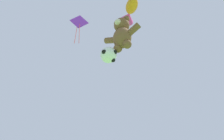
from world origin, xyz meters
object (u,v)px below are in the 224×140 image
object	(u,v)px
teddy_bear_kite	(122,34)
diamond_kite	(79,23)
soccer_ball_kite	(109,55)
fish_kite_tangerine	(130,12)

from	to	relation	value
teddy_bear_kite	diamond_kite	distance (m)	5.07
teddy_bear_kite	soccer_ball_kite	bearing A→B (deg)	-166.44
fish_kite_tangerine	teddy_bear_kite	bearing A→B (deg)	-125.96
teddy_bear_kite	fish_kite_tangerine	size ratio (longest dim) A/B	1.28
diamond_kite	fish_kite_tangerine	bearing A→B (deg)	1.57
teddy_bear_kite	diamond_kite	xyz separation A→B (m)	(-3.74, 0.34, 3.41)
soccer_ball_kite	diamond_kite	size ratio (longest dim) A/B	0.34
soccer_ball_kite	teddy_bear_kite	bearing A→B (deg)	13.56
soccer_ball_kite	fish_kite_tangerine	bearing A→B (deg)	30.43
teddy_bear_kite	fish_kite_tangerine	bearing A→B (deg)	54.04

